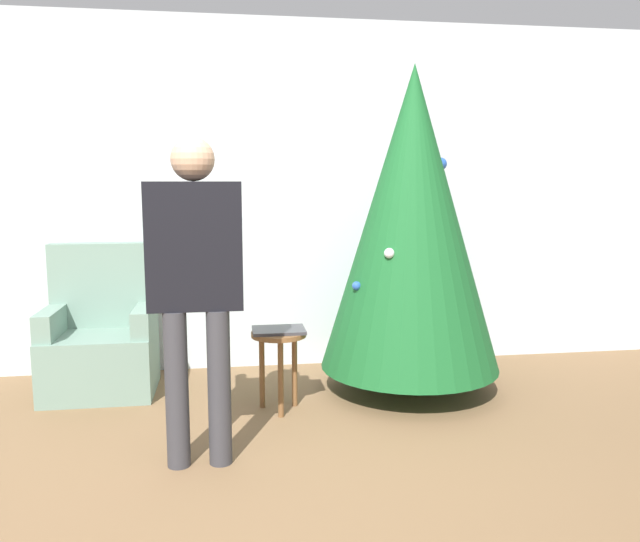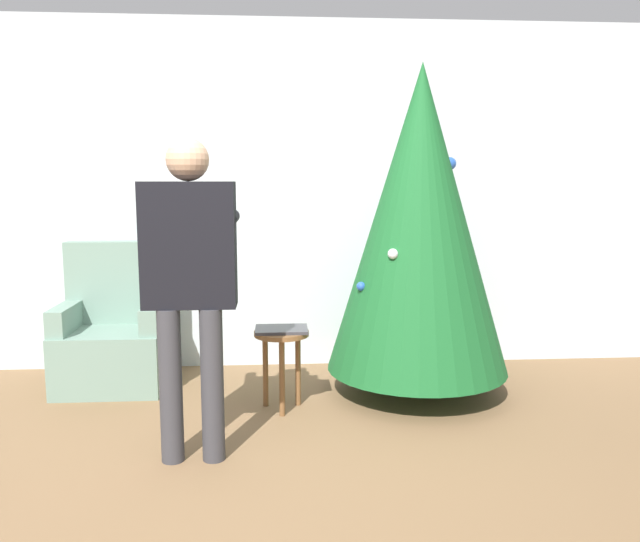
% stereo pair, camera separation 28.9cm
% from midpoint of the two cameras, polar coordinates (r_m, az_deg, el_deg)
% --- Properties ---
extents(ground_plane, '(14.00, 14.00, 0.00)m').
position_cam_midpoint_polar(ground_plane, '(3.07, -11.58, -20.54)').
color(ground_plane, brown).
extents(wall_back, '(8.00, 0.06, 2.70)m').
position_cam_midpoint_polar(wall_back, '(4.93, -10.65, 6.64)').
color(wall_back, silver).
rests_on(wall_back, ground_plane).
extents(christmas_tree, '(1.24, 1.24, 2.25)m').
position_cam_midpoint_polar(christmas_tree, '(4.30, 6.49, 4.69)').
color(christmas_tree, brown).
rests_on(christmas_tree, ground_plane).
extents(armchair, '(0.73, 0.61, 1.03)m').
position_cam_midpoint_polar(armchair, '(4.71, -21.05, -6.06)').
color(armchair, gray).
rests_on(armchair, ground_plane).
extents(person_standing, '(0.49, 0.57, 1.69)m').
position_cam_midpoint_polar(person_standing, '(3.27, -13.83, 0.15)').
color(person_standing, '#38383D').
rests_on(person_standing, ground_plane).
extents(side_stool, '(0.35, 0.35, 0.52)m').
position_cam_midpoint_polar(side_stool, '(4.04, -5.85, -6.98)').
color(side_stool, brown).
rests_on(side_stool, ground_plane).
extents(laptop, '(0.33, 0.24, 0.02)m').
position_cam_midpoint_polar(laptop, '(4.01, -5.88, -5.42)').
color(laptop, '#38383D').
rests_on(laptop, side_stool).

